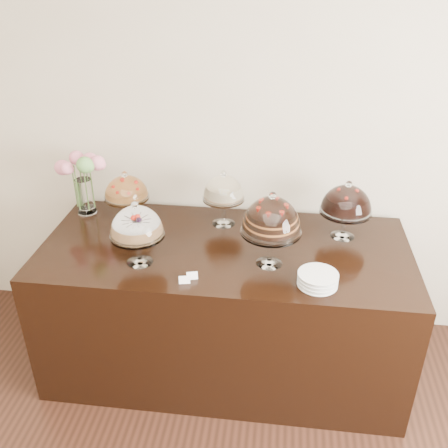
# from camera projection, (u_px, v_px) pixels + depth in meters

# --- Properties ---
(wall_back) EXTENTS (5.00, 0.04, 3.00)m
(wall_back) POSITION_uv_depth(u_px,v_px,m) (278.00, 123.00, 3.14)
(wall_back) COLOR #BFB399
(wall_back) RESTS_ON ground
(display_counter) EXTENTS (2.20, 1.00, 0.90)m
(display_counter) POSITION_uv_depth(u_px,v_px,m) (225.00, 306.00, 3.19)
(display_counter) COLOR black
(display_counter) RESTS_ON ground
(cake_stand_sugar_sponge) EXTENTS (0.30, 0.30, 0.38)m
(cake_stand_sugar_sponge) POSITION_uv_depth(u_px,v_px,m) (136.00, 225.00, 2.71)
(cake_stand_sugar_sponge) COLOR white
(cake_stand_sugar_sponge) RESTS_ON display_counter
(cake_stand_choco_layer) EXTENTS (0.33, 0.33, 0.44)m
(cake_stand_choco_layer) POSITION_uv_depth(u_px,v_px,m) (272.00, 218.00, 2.68)
(cake_stand_choco_layer) COLOR white
(cake_stand_choco_layer) RESTS_ON display_counter
(cake_stand_cheesecake) EXTENTS (0.27, 0.27, 0.37)m
(cake_stand_cheesecake) POSITION_uv_depth(u_px,v_px,m) (224.00, 190.00, 3.12)
(cake_stand_cheesecake) COLOR white
(cake_stand_cheesecake) RESTS_ON display_counter
(cake_stand_dark_choco) EXTENTS (0.31, 0.31, 0.37)m
(cake_stand_dark_choco) POSITION_uv_depth(u_px,v_px,m) (347.00, 202.00, 2.97)
(cake_stand_dark_choco) COLOR white
(cake_stand_dark_choco) RESTS_ON display_counter
(cake_stand_fruit_tart) EXTENTS (0.28, 0.28, 0.36)m
(cake_stand_fruit_tart) POSITION_uv_depth(u_px,v_px,m) (126.00, 190.00, 3.13)
(cake_stand_fruit_tart) COLOR white
(cake_stand_fruit_tart) RESTS_ON display_counter
(flower_vase) EXTENTS (0.34, 0.30, 0.44)m
(flower_vase) POSITION_uv_depth(u_px,v_px,m) (83.00, 175.00, 3.23)
(flower_vase) COLOR white
(flower_vase) RESTS_ON display_counter
(plate_stack) EXTENTS (0.21, 0.21, 0.07)m
(plate_stack) POSITION_uv_depth(u_px,v_px,m) (318.00, 279.00, 2.61)
(plate_stack) COLOR silver
(plate_stack) RESTS_ON display_counter
(price_card_left) EXTENTS (0.06, 0.03, 0.04)m
(price_card_left) POSITION_uv_depth(u_px,v_px,m) (184.00, 280.00, 2.64)
(price_card_left) COLOR white
(price_card_left) RESTS_ON display_counter
(price_card_right) EXTENTS (0.06, 0.02, 0.04)m
(price_card_right) POSITION_uv_depth(u_px,v_px,m) (309.00, 288.00, 2.57)
(price_card_right) COLOR white
(price_card_right) RESTS_ON display_counter
(price_card_extra) EXTENTS (0.06, 0.03, 0.04)m
(price_card_extra) POSITION_uv_depth(u_px,v_px,m) (192.00, 276.00, 2.67)
(price_card_extra) COLOR white
(price_card_extra) RESTS_ON display_counter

